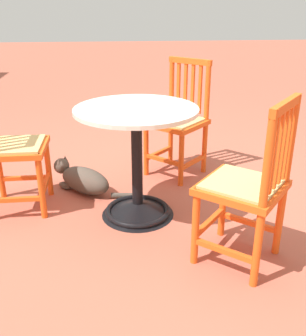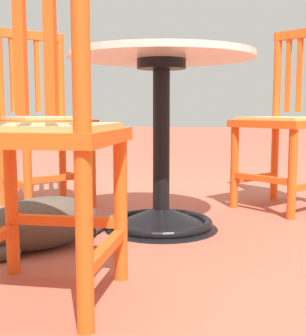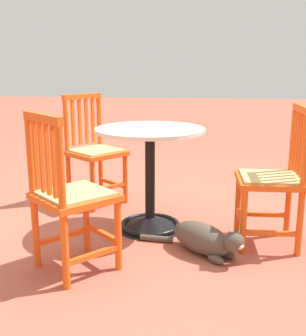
% 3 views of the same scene
% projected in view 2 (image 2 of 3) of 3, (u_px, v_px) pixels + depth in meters
% --- Properties ---
extents(ground_plane, '(24.00, 24.00, 0.00)m').
position_uv_depth(ground_plane, '(135.00, 223.00, 2.09)').
color(ground_plane, '#AD5642').
extents(cafe_table, '(0.76, 0.76, 0.73)m').
position_uv_depth(cafe_table, '(161.00, 162.00, 1.96)').
color(cafe_table, black).
rests_on(cafe_table, ground_plane).
extents(orange_chair_facing_out, '(0.56, 0.56, 0.91)m').
position_uv_depth(orange_chair_facing_out, '(287.00, 123.00, 2.37)').
color(orange_chair_facing_out, '#EA5619').
rests_on(orange_chair_facing_out, ground_plane).
extents(orange_chair_near_fence, '(0.57, 0.57, 0.91)m').
position_uv_depth(orange_chair_near_fence, '(43.00, 123.00, 2.43)').
color(orange_chair_near_fence, '#EA5619').
rests_on(orange_chair_near_fence, ground_plane).
extents(orange_chair_tucked_in, '(0.41, 0.41, 0.91)m').
position_uv_depth(orange_chair_tucked_in, '(35.00, 136.00, 1.18)').
color(orange_chair_tucked_in, '#EA5619').
rests_on(orange_chair_tucked_in, ground_plane).
extents(tabby_cat, '(0.45, 0.66, 0.23)m').
position_uv_depth(tabby_cat, '(33.00, 224.00, 1.67)').
color(tabby_cat, '#4C4238').
rests_on(tabby_cat, ground_plane).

